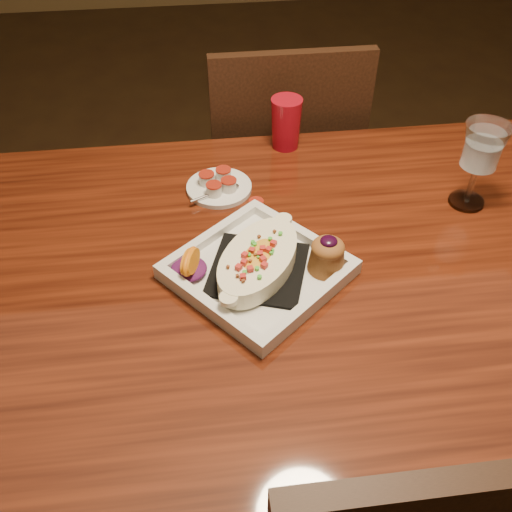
{
  "coord_description": "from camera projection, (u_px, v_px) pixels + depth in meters",
  "views": [
    {
      "loc": [
        -0.24,
        -0.75,
        1.48
      ],
      "look_at": [
        -0.15,
        0.01,
        0.77
      ],
      "focal_mm": 40.0,
      "sensor_mm": 36.0,
      "label": 1
    }
  ],
  "objects": [
    {
      "name": "chair_far",
      "position": [
        280.0,
        174.0,
        1.68
      ],
      "size": [
        0.42,
        0.42,
        0.93
      ],
      "rotation": [
        0.0,
        0.0,
        3.14
      ],
      "color": "black",
      "rests_on": "floor"
    },
    {
      "name": "creamer_loose",
      "position": [
        256.0,
        205.0,
        1.16
      ],
      "size": [
        0.03,
        0.03,
        0.02
      ],
      "color": "silver",
      "rests_on": "table"
    },
    {
      "name": "plate",
      "position": [
        264.0,
        264.0,
        1.01
      ],
      "size": [
        0.37,
        0.37,
        0.08
      ],
      "rotation": [
        0.0,
        0.0,
        0.7
      ],
      "color": "silver",
      "rests_on": "table"
    },
    {
      "name": "table",
      "position": [
        331.0,
        296.0,
        1.13
      ],
      "size": [
        1.5,
        0.9,
        0.75
      ],
      "color": "maroon",
      "rests_on": "floor"
    },
    {
      "name": "red_tumbler",
      "position": [
        286.0,
        123.0,
        1.31
      ],
      "size": [
        0.07,
        0.07,
        0.12
      ],
      "primitive_type": "cone",
      "color": "#AA0C1C",
      "rests_on": "table"
    },
    {
      "name": "saucer",
      "position": [
        218.0,
        186.0,
        1.21
      ],
      "size": [
        0.14,
        0.14,
        0.09
      ],
      "color": "silver",
      "rests_on": "table"
    },
    {
      "name": "goblet",
      "position": [
        482.0,
        151.0,
        1.1
      ],
      "size": [
        0.09,
        0.09,
        0.18
      ],
      "color": "silver",
      "rests_on": "table"
    },
    {
      "name": "floor",
      "position": [
        310.0,
        456.0,
        1.58
      ],
      "size": [
        7.0,
        7.0,
        0.0
      ],
      "primitive_type": "plane",
      "color": "black",
      "rests_on": "ground"
    }
  ]
}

